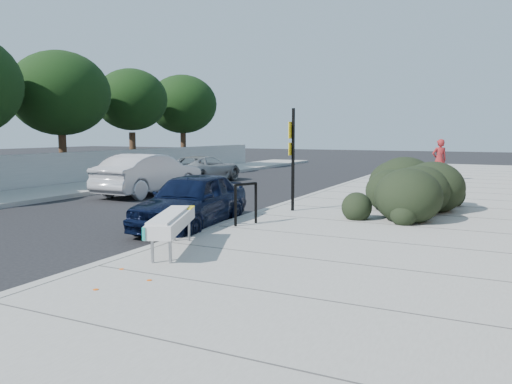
% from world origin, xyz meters
% --- Properties ---
extents(ground, '(120.00, 120.00, 0.00)m').
position_xyz_m(ground, '(0.00, 0.00, 0.00)').
color(ground, black).
rests_on(ground, ground).
extents(sidewalk_near, '(11.20, 50.00, 0.15)m').
position_xyz_m(sidewalk_near, '(5.60, 5.00, 0.07)').
color(sidewalk_near, gray).
rests_on(sidewalk_near, ground).
extents(sidewalk_far, '(3.00, 50.00, 0.15)m').
position_xyz_m(sidewalk_far, '(-9.50, 5.00, 0.07)').
color(sidewalk_far, gray).
rests_on(sidewalk_far, ground).
extents(curb_near, '(0.22, 50.00, 0.17)m').
position_xyz_m(curb_near, '(0.00, 5.00, 0.08)').
color(curb_near, '#9E9E99').
rests_on(curb_near, ground).
extents(curb_far, '(0.22, 50.00, 0.17)m').
position_xyz_m(curb_far, '(-8.00, 5.00, 0.08)').
color(curb_far, '#9E9E99').
rests_on(curb_far, ground).
extents(far_wall, '(0.30, 40.00, 1.50)m').
position_xyz_m(far_wall, '(-11.20, 5.00, 0.75)').
color(far_wall, '#9E9E99').
rests_on(far_wall, ground).
extents(tree_far_d, '(4.60, 4.60, 6.16)m').
position_xyz_m(tree_far_d, '(-12.50, 9.00, 4.19)').
color(tree_far_d, '#332114').
rests_on(tree_far_d, ground).
extents(tree_far_e, '(4.00, 4.00, 5.90)m').
position_xyz_m(tree_far_e, '(-12.50, 14.00, 4.18)').
color(tree_far_e, '#332114').
rests_on(tree_far_e, ground).
extents(tree_far_f, '(4.40, 4.40, 6.07)m').
position_xyz_m(tree_far_f, '(-12.50, 19.00, 4.19)').
color(tree_far_f, '#332114').
rests_on(tree_far_f, ground).
extents(bench, '(1.35, 2.34, 0.70)m').
position_xyz_m(bench, '(0.60, -0.58, 0.71)').
color(bench, gray).
rests_on(bench, sidewalk_near).
extents(bike_rack, '(0.32, 0.65, 1.03)m').
position_xyz_m(bike_rack, '(0.60, 2.45, 0.77)').
color(bike_rack, black).
rests_on(bike_rack, sidewalk_near).
extents(sign_post, '(0.12, 0.34, 2.91)m').
position_xyz_m(sign_post, '(0.78, 5.00, 1.79)').
color(sign_post, black).
rests_on(sign_post, sidewalk_near).
extents(hedge, '(3.70, 4.96, 1.67)m').
position_xyz_m(hedge, '(3.82, 6.29, 0.99)').
color(hedge, black).
rests_on(hedge, sidewalk_near).
extents(sedan_navy, '(2.04, 4.22, 1.39)m').
position_xyz_m(sedan_navy, '(-0.80, 2.21, 0.69)').
color(sedan_navy, black).
rests_on(sedan_navy, ground).
extents(wagon_silver, '(1.82, 4.84, 1.58)m').
position_xyz_m(wagon_silver, '(-6.00, 7.19, 0.79)').
color(wagon_silver, '#B5B5BA').
rests_on(wagon_silver, ground).
extents(suv_silver, '(2.27, 4.64, 1.27)m').
position_xyz_m(suv_silver, '(-6.83, 12.34, 0.63)').
color(suv_silver, gray).
rests_on(suv_silver, ground).
extents(pedestrian, '(0.84, 0.76, 1.93)m').
position_xyz_m(pedestrian, '(3.54, 16.45, 1.12)').
color(pedestrian, maroon).
rests_on(pedestrian, sidewalk_near).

